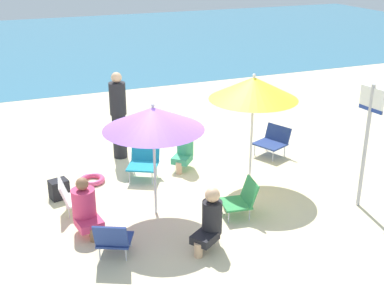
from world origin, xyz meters
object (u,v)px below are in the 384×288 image
object	(u,v)px
warning_sign	(368,130)
beach_bag	(59,189)
umbrella_purple	(153,118)
person_d	(184,144)
person_a	(85,207)
beach_chair_e	(113,239)
swim_ring	(92,180)
person_c	(119,115)
umbrella_yellow	(254,88)
beach_chair_a	(242,198)
beach_chair_c	(72,196)
beach_chair_d	(273,140)
person_b	(210,219)
beach_chair_b	(144,160)

from	to	relation	value
warning_sign	beach_bag	xyz separation A→B (m)	(-4.48, 2.05, -1.15)
umbrella_purple	person_d	xyz separation A→B (m)	(1.05, 1.47, -1.11)
person_d	person_a	bearing A→B (deg)	-11.95
beach_chair_e	swim_ring	size ratio (longest dim) A/B	1.46
person_c	swim_ring	distance (m)	1.46
umbrella_yellow	beach_chair_e	xyz separation A→B (m)	(-2.85, -1.48, -1.41)
beach_chair_a	beach_chair_c	xyz separation A→B (m)	(-2.44, 1.09, -0.02)
person_c	person_d	distance (m)	1.43
person_a	warning_sign	distance (m)	4.43
beach_chair_d	person_a	xyz separation A→B (m)	(-4.05, -1.57, 0.10)
umbrella_purple	beach_chair_a	bearing A→B (deg)	-24.94
beach_chair_d	person_c	xyz separation A→B (m)	(-2.88, 1.00, 0.56)
person_b	beach_chair_a	bearing A→B (deg)	-176.05
beach_chair_a	person_a	world-z (taller)	person_a
beach_chair_b	beach_chair_a	bearing A→B (deg)	56.32
person_c	person_d	size ratio (longest dim) A/B	1.80
umbrella_yellow	beach_chair_b	distance (m)	2.36
person_b	warning_sign	size ratio (longest dim) A/B	0.44
beach_bag	person_c	bearing A→B (deg)	43.87
beach_chair_b	person_d	xyz separation A→B (m)	(0.83, 0.13, 0.14)
beach_chair_d	umbrella_purple	bearing A→B (deg)	1.68
beach_chair_b	umbrella_yellow	bearing A→B (deg)	92.85
umbrella_purple	beach_chair_c	xyz separation A→B (m)	(-1.21, 0.52, -1.30)
beach_chair_d	person_c	size ratio (longest dim) A/B	0.43
person_a	person_b	distance (m)	1.85
swim_ring	beach_chair_c	bearing A→B (deg)	-117.50
beach_chair_c	person_d	bearing A→B (deg)	29.67
beach_chair_c	beach_bag	size ratio (longest dim) A/B	1.71
person_d	person_b	bearing A→B (deg)	27.61
umbrella_purple	umbrella_yellow	bearing A→B (deg)	14.87
beach_chair_a	person_b	distance (m)	1.05
beach_chair_a	warning_sign	distance (m)	2.20
beach_chair_c	person_d	distance (m)	2.46
beach_chair_e	umbrella_yellow	bearing A→B (deg)	-36.83
person_a	person_c	size ratio (longest dim) A/B	0.50
person_a	person_c	distance (m)	2.86
beach_chair_a	beach_chair_c	bearing A→B (deg)	-16.50
beach_chair_a	person_a	distance (m)	2.39
person_d	beach_chair_e	bearing A→B (deg)	2.40
umbrella_purple	person_b	world-z (taller)	umbrella_purple
beach_chair_a	beach_chair_e	distance (m)	2.17
person_c	person_d	xyz separation A→B (m)	(1.00, -0.94, -0.40)
beach_chair_a	swim_ring	bearing A→B (deg)	-38.76
beach_chair_a	person_d	size ratio (longest dim) A/B	0.61
umbrella_yellow	beach_bag	world-z (taller)	umbrella_yellow
beach_chair_d	beach_bag	world-z (taller)	beach_chair_d
beach_chair_a	beach_chair_e	bearing A→B (deg)	18.25
person_b	warning_sign	world-z (taller)	warning_sign
beach_chair_b	beach_chair_d	distance (m)	2.71
beach_chair_b	person_a	xyz separation A→B (m)	(-1.34, -1.50, 0.08)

